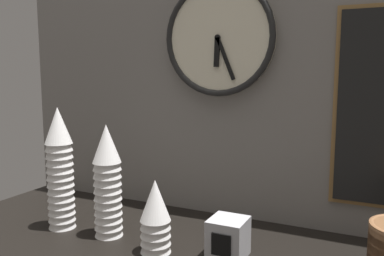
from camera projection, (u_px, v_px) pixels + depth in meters
ground_plane at (196, 251)px, 110.64cm from camera, size 160.00×56.00×4.00cm
wall_tiled_back at (232, 53)px, 126.71cm from camera, size 160.00×3.00×105.00cm
cup_stack_center_left at (107, 181)px, 114.30cm from camera, size 8.02×8.02×32.19cm
cup_stack_center at (155, 216)px, 104.49cm from camera, size 8.02×8.02×19.38cm
cup_stack_left at (60, 168)px, 120.11cm from camera, size 8.02×8.02×36.47cm
wall_clock at (219, 38)px, 124.86cm from camera, size 36.16×2.70×36.16cm
napkin_dispenser at (228, 238)px, 102.60cm from camera, size 9.11×9.78×9.93cm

